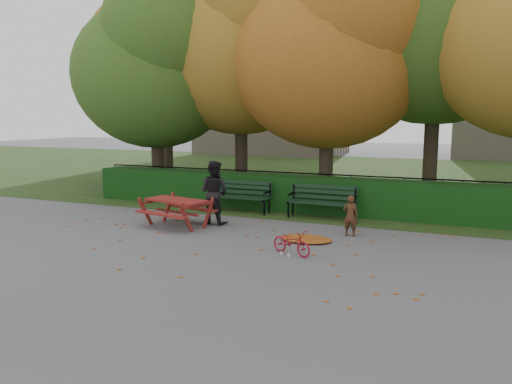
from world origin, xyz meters
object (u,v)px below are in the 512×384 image
at_px(picnic_table, 177,205).
at_px(child, 350,216).
at_px(tree_c, 337,44).
at_px(tree_a, 159,62).
at_px(bench_right, 322,199).
at_px(tree_d, 451,3).
at_px(bicycle, 292,242).
at_px(tree_b, 247,35).
at_px(bench_left, 240,194).
at_px(adult, 214,192).
at_px(tree_f, 169,44).

relative_size(picnic_table, child, 1.94).
bearing_deg(tree_c, child, -70.45).
xyz_separation_m(tree_a, child, (7.42, -3.56, -4.05)).
distance_m(tree_a, picnic_table, 6.68).
bearing_deg(tree_c, bench_right, -83.30).
bearing_deg(picnic_table, tree_d, 57.70).
bearing_deg(bicycle, tree_a, 72.54).
xyz_separation_m(tree_a, tree_b, (2.74, 1.17, 0.88)).
relative_size(bench_left, adult, 1.13).
bearing_deg(picnic_table, adult, 56.65).
height_order(bench_right, picnic_table, bench_right).
height_order(tree_f, child, tree_f).
xyz_separation_m(tree_a, tree_c, (6.02, 0.38, 0.30)).
bearing_deg(tree_a, tree_c, 3.65).
distance_m(adult, bicycle, 3.44).
height_order(bench_right, bicycle, bench_right).
xyz_separation_m(tree_b, tree_c, (3.28, -0.78, -0.58)).
xyz_separation_m(tree_b, tree_d, (6.32, 0.48, 0.58)).
xyz_separation_m(picnic_table, child, (4.16, 0.69, -0.06)).
height_order(tree_a, tree_c, tree_c).
bearing_deg(bench_left, picnic_table, -104.73).
distance_m(tree_d, bicycle, 9.50).
xyz_separation_m(tree_f, bench_left, (5.83, -5.54, -5.17)).
distance_m(picnic_table, child, 4.22).
xyz_separation_m(tree_d, bench_left, (-5.18, -3.53, -5.46)).
relative_size(bench_right, bicycle, 1.92).
relative_size(tree_d, bench_left, 5.32).
height_order(tree_f, picnic_table, tree_f).
xyz_separation_m(tree_b, tree_f, (-4.69, 2.49, 0.29)).
height_order(tree_d, child, tree_d).
relative_size(tree_b, picnic_table, 4.83).
xyz_separation_m(child, bicycle, (-0.71, -2.00, -0.22)).
height_order(tree_c, bicycle, tree_c).
distance_m(tree_c, child, 6.04).
height_order(tree_b, tree_f, tree_f).
distance_m(bench_left, picnic_table, 2.45).
bearing_deg(child, bicycle, 67.18).
bearing_deg(tree_f, bicycle, -46.78).
relative_size(tree_b, bench_left, 4.88).
relative_size(tree_b, tree_f, 0.96).
bearing_deg(bench_right, tree_c, 96.70).
relative_size(tree_d, picnic_table, 5.27).
bearing_deg(child, tree_a, -28.93).
height_order(tree_d, bench_left, tree_d).
relative_size(tree_b, adult, 5.50).
bearing_deg(adult, bicycle, 152.55).
relative_size(tree_a, bicycle, 8.00).
bearing_deg(bench_left, bench_right, 0.00).
height_order(child, adult, adult).
distance_m(tree_d, tree_f, 11.20).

